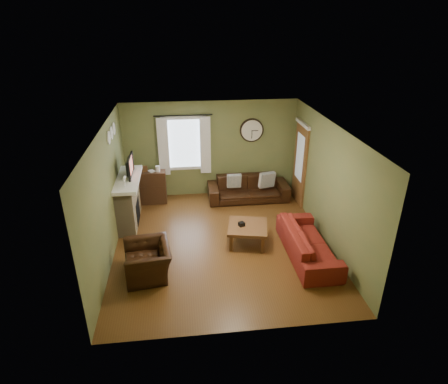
{
  "coord_description": "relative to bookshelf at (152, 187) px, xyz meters",
  "views": [
    {
      "loc": [
        -0.78,
        -6.98,
        4.54
      ],
      "look_at": [
        0.1,
        0.4,
        1.05
      ],
      "focal_mm": 30.0,
      "sensor_mm": 36.0,
      "label": 1
    }
  ],
  "objects": [
    {
      "name": "tv_screen",
      "position": [
        -0.36,
        -0.89,
        0.96
      ],
      "size": [
        0.02,
        0.62,
        0.36
      ],
      "primitive_type": "cube",
      "color": "#994C3F",
      "rests_on": "mantel"
    },
    {
      "name": "tissue_box",
      "position": [
        2.03,
        -2.27,
        -0.05
      ],
      "size": [
        0.15,
        0.15,
        0.09
      ],
      "primitive_type": "cube",
      "rotation": [
        0.0,
        0.0,
        0.41
      ],
      "color": "black",
      "rests_on": "coffee_table"
    },
    {
      "name": "ceiling",
      "position": [
        1.61,
        -2.19,
        2.15
      ],
      "size": [
        4.6,
        5.2,
        0.0
      ],
      "primitive_type": "cube",
      "color": "white",
      "rests_on": "ground"
    },
    {
      "name": "medallion_left",
      "position": [
        -0.67,
        -1.39,
        1.8
      ],
      "size": [
        0.28,
        0.28,
        0.03
      ],
      "primitive_type": "cylinder",
      "color": "white",
      "rests_on": "wall_left"
    },
    {
      "name": "mantel",
      "position": [
        -0.46,
        -1.04,
        0.69
      ],
      "size": [
        0.58,
        1.6,
        0.08
      ],
      "primitive_type": "cube",
      "color": "white",
      "rests_on": "fireplace"
    },
    {
      "name": "wall_clock",
      "position": [
        2.71,
        0.36,
        1.35
      ],
      "size": [
        0.64,
        0.06,
        0.64
      ],
      "primitive_type": null,
      "color": "white",
      "rests_on": "wall_back"
    },
    {
      "name": "curtain_rod",
      "position": [
        0.91,
        0.29,
        1.82
      ],
      "size": [
        0.03,
        0.03,
        1.5
      ],
      "primitive_type": "cylinder",
      "color": "black",
      "rests_on": "wall_back"
    },
    {
      "name": "wine_glass_b",
      "position": [
        -0.44,
        -1.44,
        0.84
      ],
      "size": [
        0.08,
        0.08,
        0.22
      ],
      "primitive_type": null,
      "color": "white",
      "rests_on": "mantel"
    },
    {
      "name": "medallion_right",
      "position": [
        -0.67,
        -0.69,
        1.8
      ],
      "size": [
        0.28,
        0.28,
        0.03
      ],
      "primitive_type": "cylinder",
      "color": "white",
      "rests_on": "wall_left"
    },
    {
      "name": "floor",
      "position": [
        1.61,
        -2.19,
        -0.45
      ],
      "size": [
        4.6,
        5.2,
        0.0
      ],
      "primitive_type": "cube",
      "color": "#5B3616",
      "rests_on": "ground"
    },
    {
      "name": "book",
      "position": [
        -0.04,
        -0.03,
        0.51
      ],
      "size": [
        0.23,
        0.25,
        0.02
      ],
      "primitive_type": "imported",
      "rotation": [
        0.0,
        0.0,
        0.58
      ],
      "color": "brown",
      "rests_on": "bookshelf"
    },
    {
      "name": "curtain_left",
      "position": [
        0.36,
        0.29,
        1.0
      ],
      "size": [
        0.28,
        0.04,
        1.55
      ],
      "primitive_type": "cube",
      "color": "white",
      "rests_on": "wall_back"
    },
    {
      "name": "firebox",
      "position": [
        -0.3,
        -1.04,
        -0.15
      ],
      "size": [
        0.04,
        0.6,
        0.55
      ],
      "primitive_type": "cube",
      "color": "black",
      "rests_on": "fireplace"
    },
    {
      "name": "pillow_left",
      "position": [
        3.08,
        -0.11,
        0.1
      ],
      "size": [
        0.45,
        0.23,
        0.43
      ],
      "primitive_type": "cube",
      "rotation": [
        0.0,
        0.0,
        0.24
      ],
      "color": "#A0A3A4",
      "rests_on": "sofa_brown"
    },
    {
      "name": "wall_right",
      "position": [
        3.91,
        -2.19,
        0.85
      ],
      "size": [
        0.0,
        5.2,
        2.6
      ],
      "primitive_type": "cube",
      "color": "olive",
      "rests_on": "ground"
    },
    {
      "name": "wall_back",
      "position": [
        1.61,
        0.41,
        0.85
      ],
      "size": [
        4.6,
        0.0,
        2.6
      ],
      "primitive_type": "cube",
      "color": "olive",
      "rests_on": "ground"
    },
    {
      "name": "sofa_red",
      "position": [
        3.33,
        -2.87,
        -0.14
      ],
      "size": [
        0.82,
        2.1,
        0.61
      ],
      "primitive_type": "imported",
      "rotation": [
        0.0,
        0.0,
        1.57
      ],
      "color": "maroon",
      "rests_on": "floor"
    },
    {
      "name": "wine_glass_a",
      "position": [
        -0.44,
        -1.58,
        0.83
      ],
      "size": [
        0.07,
        0.07,
        0.2
      ],
      "primitive_type": null,
      "color": "white",
      "rests_on": "mantel"
    },
    {
      "name": "wall_left",
      "position": [
        -0.69,
        -2.19,
        0.85
      ],
      "size": [
        0.0,
        5.2,
        2.6
      ],
      "primitive_type": "cube",
      "color": "olive",
      "rests_on": "ground"
    },
    {
      "name": "curtain_right",
      "position": [
        1.46,
        0.29,
        1.0
      ],
      "size": [
        0.28,
        0.04,
        1.55
      ],
      "primitive_type": "cube",
      "color": "white",
      "rests_on": "wall_back"
    },
    {
      "name": "tv",
      "position": [
        -0.44,
        -0.89,
        0.91
      ],
      "size": [
        0.08,
        0.6,
        0.35
      ],
      "primitive_type": "imported",
      "rotation": [
        0.0,
        0.0,
        1.57
      ],
      "color": "black",
      "rests_on": "mantel"
    },
    {
      "name": "bookshelf",
      "position": [
        0.0,
        0.0,
        0.0
      ],
      "size": [
        0.75,
        0.32,
        0.89
      ],
      "primitive_type": null,
      "color": "#351F12",
      "rests_on": "floor"
    },
    {
      "name": "sofa_brown",
      "position": [
        2.57,
        -0.09,
        -0.13
      ],
      "size": [
        2.16,
        0.85,
        0.63
      ],
      "primitive_type": "imported",
      "color": "black",
      "rests_on": "floor"
    },
    {
      "name": "door",
      "position": [
        3.88,
        -0.34,
        0.6
      ],
      "size": [
        0.05,
        0.9,
        2.1
      ],
      "primitive_type": "cube",
      "color": "brown",
      "rests_on": "floor"
    },
    {
      "name": "armchair",
      "position": [
        0.08,
        -3.13,
        -0.13
      ],
      "size": [
        0.98,
        1.08,
        0.63
      ],
      "primitive_type": "imported",
      "rotation": [
        0.0,
        0.0,
        -1.43
      ],
      "color": "black",
      "rests_on": "floor"
    },
    {
      "name": "coffee_table",
      "position": [
        2.17,
        -2.27,
        -0.22
      ],
      "size": [
        0.99,
        0.99,
        0.44
      ],
      "primitive_type": null,
      "rotation": [
        0.0,
        0.0,
        -0.21
      ],
      "color": "brown",
      "rests_on": "floor"
    },
    {
      "name": "wall_front",
      "position": [
        1.61,
        -4.79,
        0.85
      ],
      "size": [
        4.6,
        0.0,
        2.6
      ],
      "primitive_type": "cube",
      "color": "olive",
      "rests_on": "ground"
    },
    {
      "name": "medallion_mid",
      "position": [
        -0.67,
        -1.04,
        1.8
      ],
      "size": [
        0.28,
        0.28,
        0.03
      ],
      "primitive_type": "cylinder",
      "color": "white",
      "rests_on": "wall_left"
    },
    {
      "name": "window_pane",
      "position": [
        0.91,
        0.39,
        1.05
      ],
      "size": [
        1.0,
        0.02,
        1.3
      ],
      "primitive_type": null,
      "color": "silver",
      "rests_on": "wall_back"
    },
    {
      "name": "fireplace",
      "position": [
        -0.49,
        -1.04,
        0.1
      ],
      "size": [
        0.4,
        1.4,
        1.1
      ],
      "primitive_type": "cube",
      "color": "tan",
      "rests_on": "floor"
    },
    {
      "name": "pillow_right",
      "position": [
        2.19,
        -0.07,
        0.1
      ],
      "size": [
        0.38,
        0.12,
        0.38
      ],
      "primitive_type": "cube",
      "rotation": [
        0.0,
        0.0,
        -0.01
      ],
      "color": "#A0A3A4",
      "rests_on": "sofa_brown"
    }
  ]
}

